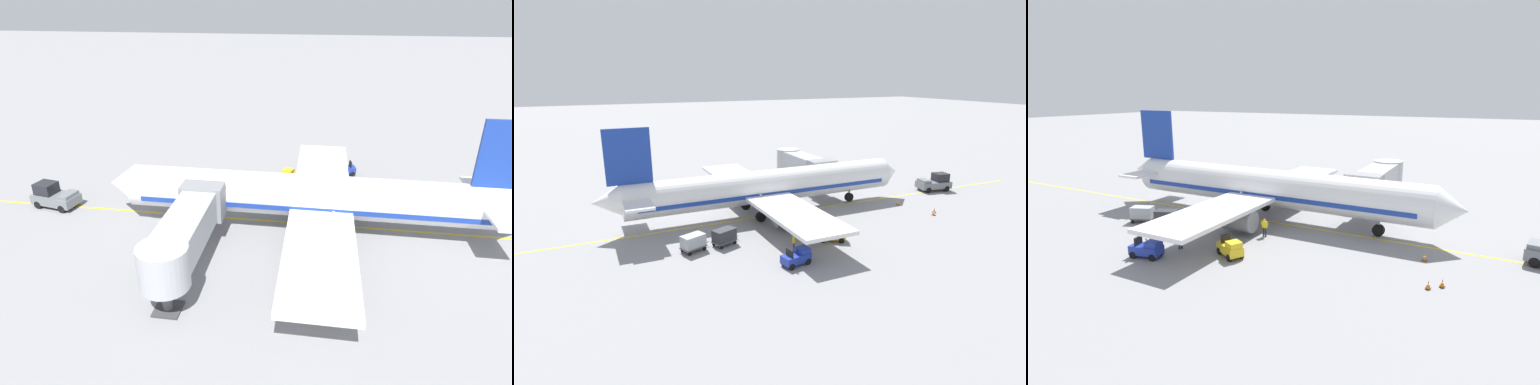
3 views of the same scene
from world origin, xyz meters
TOP-DOWN VIEW (x-y plane):
  - ground_plane at (0.00, 0.00)m, footprint 400.00×400.00m
  - gate_lead_in_line at (0.00, 0.00)m, footprint 0.24×80.00m
  - parked_airliner at (-0.90, 1.14)m, footprint 30.02×37.21m
  - jet_bridge at (-8.71, 10.22)m, footprint 12.19×3.50m
  - pushback_tractor at (-0.14, 26.39)m, footprint 2.94×4.72m
  - baggage_tug_lead at (9.29, 3.59)m, footprint 2.25×2.77m
  - baggage_tug_trailing at (12.45, -2.09)m, footprint 1.67×2.67m
  - baggage_cart_front at (5.86, -6.29)m, footprint 2.02×2.95m
  - baggage_cart_second_in_train at (6.05, -9.32)m, footprint 2.02×2.95m
  - ground_crew_wing_walker at (9.89, -1.03)m, footprint 0.68×0.42m
  - ground_crew_loader at (4.08, 3.63)m, footprint 0.32×0.72m
  - safety_cone_nose_left at (7.75, 18.26)m, footprint 0.36×0.36m
  - safety_cone_nose_right at (3.01, 17.26)m, footprint 0.36×0.36m
  - safety_cone_wing_tip at (7.05, 19.05)m, footprint 0.36×0.36m

SIDE VIEW (x-z plane):
  - ground_plane at x=0.00m, z-range 0.00..0.00m
  - gate_lead_in_line at x=0.00m, z-range 0.00..0.01m
  - safety_cone_nose_left at x=7.75m, z-range -0.01..0.58m
  - safety_cone_nose_right at x=3.01m, z-range -0.01..0.58m
  - safety_cone_wing_tip at x=7.05m, z-range -0.01..0.58m
  - baggage_tug_lead at x=9.29m, z-range -0.10..1.52m
  - baggage_tug_trailing at x=12.45m, z-range -0.10..1.52m
  - baggage_cart_front at x=5.86m, z-range 0.16..1.74m
  - baggage_cart_second_in_train at x=6.05m, z-range 0.16..1.74m
  - ground_crew_wing_walker at x=9.89m, z-range 0.11..1.80m
  - ground_crew_loader at x=4.08m, z-range 0.11..1.80m
  - pushback_tractor at x=-0.14m, z-range -0.10..2.30m
  - parked_airliner at x=-0.90m, z-range -2.13..8.50m
  - jet_bridge at x=-8.71m, z-range 0.96..5.94m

